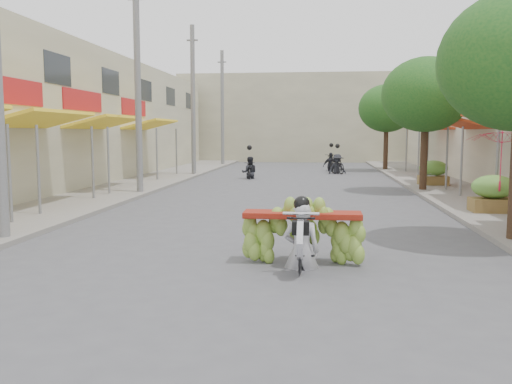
% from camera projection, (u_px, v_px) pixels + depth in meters
% --- Properties ---
extents(ground, '(120.00, 120.00, 0.00)m').
position_uv_depth(ground, '(230.00, 290.00, 8.07)').
color(ground, '#505055').
rests_on(ground, ground).
extents(sidewalk_left, '(4.00, 60.00, 0.12)m').
position_uv_depth(sidewalk_left, '(127.00, 185.00, 23.67)').
color(sidewalk_left, gray).
rests_on(sidewalk_left, ground).
extents(sidewalk_right, '(4.00, 60.00, 0.12)m').
position_uv_depth(sidewalk_right, '(458.00, 189.00, 22.09)').
color(sidewalk_right, gray).
rests_on(sidewalk_right, ground).
extents(shophouse_row_left, '(9.77, 40.00, 6.00)m').
position_uv_depth(shophouse_row_left, '(3.00, 117.00, 22.90)').
color(shophouse_row_left, '#B7B191').
rests_on(shophouse_row_left, ground).
extents(far_building, '(20.00, 6.00, 7.00)m').
position_uv_depth(far_building, '(303.00, 119.00, 45.22)').
color(far_building, '#B7B191').
rests_on(far_building, ground).
extents(utility_pole_mid, '(0.60, 0.24, 8.00)m').
position_uv_depth(utility_pole_mid, '(138.00, 87.00, 20.09)').
color(utility_pole_mid, slate).
rests_on(utility_pole_mid, ground).
extents(utility_pole_far, '(0.60, 0.24, 8.00)m').
position_uv_depth(utility_pole_far, '(193.00, 101.00, 28.98)').
color(utility_pole_far, slate).
rests_on(utility_pole_far, ground).
extents(utility_pole_back, '(0.60, 0.24, 8.00)m').
position_uv_depth(utility_pole_back, '(222.00, 108.00, 37.87)').
color(utility_pole_back, slate).
rests_on(utility_pole_back, ground).
extents(street_tree_mid, '(3.40, 3.40, 5.25)m').
position_uv_depth(street_tree_mid, '(426.00, 95.00, 20.88)').
color(street_tree_mid, '#3A2719').
rests_on(street_tree_mid, ground).
extents(street_tree_far, '(3.40, 3.40, 5.25)m').
position_uv_depth(street_tree_far, '(387.00, 109.00, 32.73)').
color(street_tree_far, '#3A2719').
rests_on(street_tree_far, ground).
extents(produce_crate_mid, '(1.20, 0.88, 1.16)m').
position_uv_depth(produce_crate_mid, '(493.00, 191.00, 15.20)').
color(produce_crate_mid, brown).
rests_on(produce_crate_mid, ground).
extents(produce_crate_far, '(1.20, 0.88, 1.16)m').
position_uv_depth(produce_crate_far, '(433.00, 171.00, 23.10)').
color(produce_crate_far, brown).
rests_on(produce_crate_far, ground).
extents(banana_motorbike, '(2.20, 1.84, 2.13)m').
position_uv_depth(banana_motorbike, '(302.00, 226.00, 9.49)').
color(banana_motorbike, black).
rests_on(banana_motorbike, ground).
extents(market_umbrella, '(2.19, 2.19, 1.70)m').
position_uv_depth(market_umbrella, '(504.00, 128.00, 14.48)').
color(market_umbrella, '#BE1938').
rests_on(market_umbrella, ground).
extents(pedestrian, '(1.07, 1.03, 1.89)m').
position_uv_depth(pedestrian, '(431.00, 163.00, 22.98)').
color(pedestrian, silver).
rests_on(pedestrian, ground).
extents(bg_motorbike_a, '(0.84, 1.49, 1.95)m').
position_uv_depth(bg_motorbike_a, '(249.00, 163.00, 27.55)').
color(bg_motorbike_a, black).
rests_on(bg_motorbike_a, ground).
extents(bg_motorbike_b, '(1.19, 1.70, 1.95)m').
position_uv_depth(bg_motorbike_b, '(337.00, 159.00, 30.73)').
color(bg_motorbike_b, black).
rests_on(bg_motorbike_b, ground).
extents(bg_motorbike_c, '(1.01, 1.82, 1.95)m').
position_uv_depth(bg_motorbike_c, '(331.00, 158.00, 32.97)').
color(bg_motorbike_c, black).
rests_on(bg_motorbike_c, ground).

